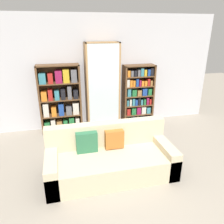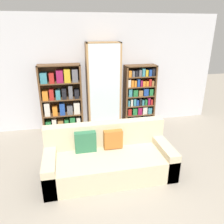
% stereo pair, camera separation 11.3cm
% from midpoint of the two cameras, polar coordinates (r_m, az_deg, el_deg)
% --- Properties ---
extents(ground_plane, '(16.00, 16.00, 0.00)m').
position_cam_midpoint_polar(ground_plane, '(3.55, 4.80, -21.03)').
color(ground_plane, gray).
extents(wall_back, '(6.04, 0.06, 2.70)m').
position_cam_midpoint_polar(wall_back, '(5.43, -3.13, 10.21)').
color(wall_back, silver).
rests_on(wall_back, ground).
extents(couch, '(2.13, 0.92, 0.83)m').
position_cam_midpoint_polar(couch, '(3.84, -0.08, -12.04)').
color(couch, beige).
rests_on(couch, ground).
extents(bookshelf_left, '(0.96, 0.32, 1.61)m').
position_cam_midpoint_polar(bookshelf_left, '(5.32, -12.37, 3.02)').
color(bookshelf_left, brown).
rests_on(bookshelf_left, ground).
extents(display_cabinet, '(0.80, 0.36, 2.08)m').
position_cam_midpoint_polar(display_cabinet, '(5.30, -1.60, 6.55)').
color(display_cabinet, '#AD7F4C').
rests_on(display_cabinet, ground).
extents(bookshelf_right, '(0.78, 0.32, 1.53)m').
position_cam_midpoint_polar(bookshelf_right, '(5.63, 7.74, 4.15)').
color(bookshelf_right, brown).
rests_on(bookshelf_right, ground).
extents(wine_bottle, '(0.08, 0.08, 0.38)m').
position_cam_midpoint_polar(wine_bottle, '(5.38, 6.48, -3.40)').
color(wine_bottle, '#192333').
rests_on(wine_bottle, ground).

